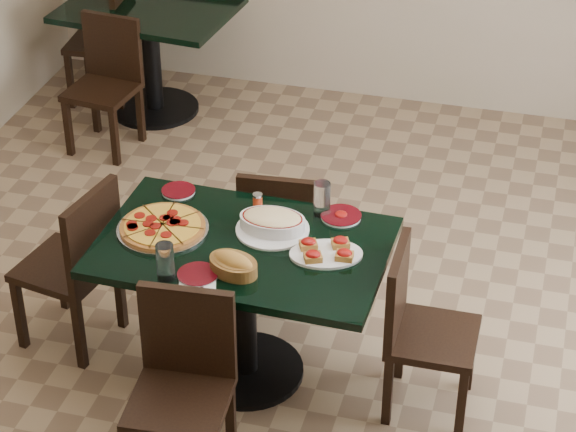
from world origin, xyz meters
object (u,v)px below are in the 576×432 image
(chair_left, at_px, (78,259))
(pepperoni_pizza, at_px, (163,227))
(chair_right, at_px, (417,323))
(back_chair_near, at_px, (107,77))
(lasagna_casserole, at_px, (272,222))
(main_table, at_px, (244,277))
(back_table, at_px, (150,39))
(chair_far, at_px, (279,231))
(back_chair_left, at_px, (111,34))
(chair_near, at_px, (183,377))
(bread_basket, at_px, (233,264))
(bruschetta_platter, at_px, (326,251))

(chair_left, bearing_deg, pepperoni_pizza, 98.58)
(chair_right, height_order, chair_left, chair_left)
(chair_left, distance_m, back_chair_near, 2.02)
(chair_left, xyz_separation_m, lasagna_casserole, (0.93, 0.11, 0.31))
(main_table, xyz_separation_m, lasagna_casserole, (0.10, 0.14, 0.23))
(chair_right, distance_m, lasagna_casserole, 0.79)
(back_table, distance_m, chair_far, 2.31)
(back_table, bearing_deg, pepperoni_pizza, -61.89)
(back_chair_left, height_order, pepperoni_pizza, back_chair_left)
(chair_left, height_order, pepperoni_pizza, chair_left)
(lasagna_casserole, bearing_deg, chair_near, -103.25)
(back_table, relative_size, chair_right, 1.38)
(chair_right, distance_m, back_chair_near, 3.00)
(back_chair_left, bearing_deg, bread_basket, 28.30)
(bread_basket, relative_size, bruschetta_platter, 0.71)
(back_chair_left, height_order, bread_basket, back_chair_left)
(main_table, xyz_separation_m, chair_near, (-0.07, -0.62, -0.09))
(chair_near, relative_size, back_chair_left, 0.99)
(back_chair_near, xyz_separation_m, back_chair_left, (-0.21, 0.57, 0.02))
(chair_left, bearing_deg, bread_basket, 85.17)
(back_chair_near, height_order, bruschetta_platter, back_chair_near)
(chair_left, bearing_deg, chair_far, 134.27)
(back_table, relative_size, pepperoni_pizza, 2.76)
(bread_basket, bearing_deg, pepperoni_pizza, 170.88)
(chair_left, relative_size, back_chair_left, 1.01)
(chair_left, relative_size, bread_basket, 3.29)
(chair_left, bearing_deg, chair_near, 60.40)
(chair_left, height_order, back_chair_left, chair_left)
(chair_far, relative_size, chair_near, 0.94)
(chair_left, xyz_separation_m, back_chair_left, (-0.88, 2.48, -0.00))
(back_chair_near, bearing_deg, chair_near, -53.99)
(main_table, distance_m, back_chair_left, 3.04)
(chair_right, relative_size, chair_left, 0.95)
(chair_far, bearing_deg, bread_basket, 86.30)
(main_table, height_order, back_chair_near, back_chair_near)
(chair_left, distance_m, pepperoni_pizza, 0.53)
(back_table, relative_size, chair_left, 1.31)
(pepperoni_pizza, bearing_deg, chair_far, 55.87)
(chair_right, relative_size, lasagna_casserole, 2.49)
(main_table, xyz_separation_m, pepperoni_pizza, (-0.38, 0.01, 0.20))
(lasagna_casserole, bearing_deg, chair_left, -174.02)
(main_table, height_order, chair_near, chair_near)
(chair_near, distance_m, bread_basket, 0.52)
(main_table, relative_size, bread_basket, 4.87)
(chair_far, xyz_separation_m, back_chair_left, (-1.71, 1.93, 0.04))
(back_table, xyz_separation_m, lasagna_casserole, (1.49, -2.29, 0.27))
(chair_left, bearing_deg, back_chair_left, -149.65)
(chair_near, bearing_deg, lasagna_casserole, 72.88)
(pepperoni_pizza, bearing_deg, main_table, -1.37)
(chair_near, distance_m, pepperoni_pizza, 0.76)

